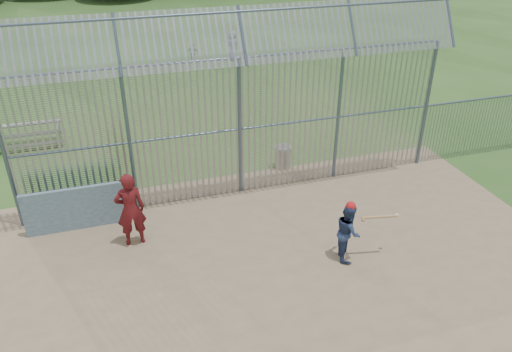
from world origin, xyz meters
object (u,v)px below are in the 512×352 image
object	(u,v)px
batter	(348,232)
bleacher	(16,137)
dugout_wall	(75,209)
trash_can	(283,157)
onlooker	(130,209)

from	to	relation	value
batter	bleacher	bearing A→B (deg)	57.99
batter	dugout_wall	bearing A→B (deg)	78.47
dugout_wall	batter	world-z (taller)	batter
trash_can	bleacher	bearing A→B (deg)	153.42
dugout_wall	onlooker	bearing A→B (deg)	-38.13
onlooker	batter	bearing A→B (deg)	153.96
dugout_wall	bleacher	world-z (taller)	dugout_wall
dugout_wall	trash_can	bearing A→B (deg)	14.63
dugout_wall	bleacher	bearing A→B (deg)	108.98
batter	bleacher	size ratio (longest dim) A/B	0.48
bleacher	onlooker	bearing A→B (deg)	-63.97
onlooker	bleacher	bearing A→B (deg)	-66.33
batter	trash_can	distance (m)	4.83
onlooker	trash_can	xyz separation A→B (m)	(4.94, 2.71, -0.61)
dugout_wall	batter	distance (m)	6.92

